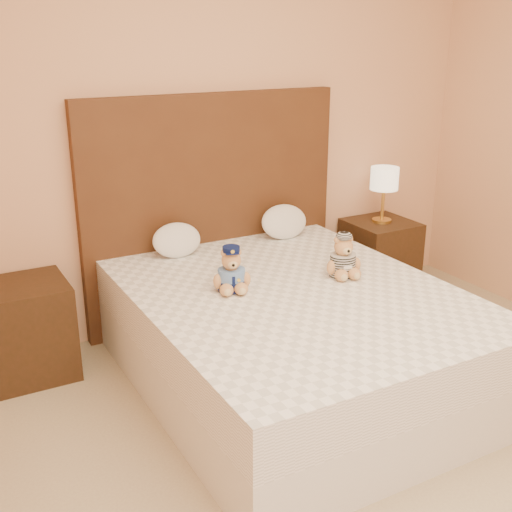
{
  "coord_description": "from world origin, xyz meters",
  "views": [
    {
      "loc": [
        -1.71,
        -1.47,
        1.86
      ],
      "look_at": [
        -0.1,
        1.45,
        0.69
      ],
      "focal_mm": 45.0,
      "sensor_mm": 36.0,
      "label": 1
    }
  ],
  "objects_px": {
    "nightstand_left": "(29,329)",
    "nightstand_right": "(379,257)",
    "pillow_left": "(177,239)",
    "teddy_police": "(231,269)",
    "lamp": "(384,181)",
    "pillow_right": "(284,220)",
    "bed": "(293,337)",
    "teddy_prisoner": "(343,256)"
  },
  "relations": [
    {
      "from": "lamp",
      "to": "pillow_right",
      "type": "distance_m",
      "value": 0.83
    },
    {
      "from": "pillow_right",
      "to": "teddy_prisoner",
      "type": "bearing_deg",
      "value": -96.28
    },
    {
      "from": "bed",
      "to": "pillow_right",
      "type": "height_order",
      "value": "pillow_right"
    },
    {
      "from": "nightstand_left",
      "to": "pillow_left",
      "type": "xyz_separation_m",
      "value": [
        0.92,
        0.03,
        0.38
      ]
    },
    {
      "from": "nightstand_left",
      "to": "nightstand_right",
      "type": "bearing_deg",
      "value": 0.0
    },
    {
      "from": "teddy_prisoner",
      "to": "pillow_right",
      "type": "relative_size",
      "value": 0.72
    },
    {
      "from": "bed",
      "to": "nightstand_right",
      "type": "distance_m",
      "value": 1.48
    },
    {
      "from": "bed",
      "to": "teddy_prisoner",
      "type": "relative_size",
      "value": 8.29
    },
    {
      "from": "pillow_left",
      "to": "pillow_right",
      "type": "height_order",
      "value": "pillow_right"
    },
    {
      "from": "teddy_police",
      "to": "pillow_right",
      "type": "distance_m",
      "value": 0.99
    },
    {
      "from": "teddy_police",
      "to": "teddy_prisoner",
      "type": "distance_m",
      "value": 0.65
    },
    {
      "from": "nightstand_left",
      "to": "pillow_right",
      "type": "distance_m",
      "value": 1.73
    },
    {
      "from": "lamp",
      "to": "teddy_prisoner",
      "type": "height_order",
      "value": "lamp"
    },
    {
      "from": "bed",
      "to": "nightstand_left",
      "type": "height_order",
      "value": "same"
    },
    {
      "from": "nightstand_right",
      "to": "teddy_police",
      "type": "distance_m",
      "value": 1.71
    },
    {
      "from": "nightstand_left",
      "to": "pillow_right",
      "type": "height_order",
      "value": "pillow_right"
    },
    {
      "from": "bed",
      "to": "nightstand_right",
      "type": "height_order",
      "value": "same"
    },
    {
      "from": "nightstand_right",
      "to": "pillow_left",
      "type": "height_order",
      "value": "pillow_left"
    },
    {
      "from": "pillow_right",
      "to": "nightstand_right",
      "type": "bearing_deg",
      "value": -2.12
    },
    {
      "from": "nightstand_left",
      "to": "lamp",
      "type": "xyz_separation_m",
      "value": [
        2.5,
        0.0,
        0.57
      ]
    },
    {
      "from": "pillow_right",
      "to": "teddy_police",
      "type": "bearing_deg",
      "value": -137.73
    },
    {
      "from": "bed",
      "to": "teddy_prisoner",
      "type": "height_order",
      "value": "teddy_prisoner"
    },
    {
      "from": "nightstand_right",
      "to": "teddy_prisoner",
      "type": "height_order",
      "value": "teddy_prisoner"
    },
    {
      "from": "bed",
      "to": "nightstand_right",
      "type": "bearing_deg",
      "value": 32.62
    },
    {
      "from": "nightstand_right",
      "to": "teddy_prisoner",
      "type": "relative_size",
      "value": 2.28
    },
    {
      "from": "pillow_left",
      "to": "bed",
      "type": "bearing_deg",
      "value": -68.31
    },
    {
      "from": "teddy_prisoner",
      "to": "pillow_left",
      "type": "xyz_separation_m",
      "value": [
        -0.68,
        0.78,
        -0.01
      ]
    },
    {
      "from": "bed",
      "to": "teddy_police",
      "type": "xyz_separation_m",
      "value": [
        -0.29,
        0.17,
        0.4
      ]
    },
    {
      "from": "bed",
      "to": "lamp",
      "type": "height_order",
      "value": "lamp"
    },
    {
      "from": "bed",
      "to": "lamp",
      "type": "xyz_separation_m",
      "value": [
        1.25,
        0.8,
        0.57
      ]
    },
    {
      "from": "nightstand_left",
      "to": "pillow_left",
      "type": "distance_m",
      "value": 1.0
    },
    {
      "from": "pillow_left",
      "to": "teddy_police",
      "type": "bearing_deg",
      "value": -86.61
    },
    {
      "from": "nightstand_left",
      "to": "pillow_left",
      "type": "bearing_deg",
      "value": 1.87
    },
    {
      "from": "teddy_police",
      "to": "nightstand_left",
      "type": "bearing_deg",
      "value": 163.53
    },
    {
      "from": "nightstand_right",
      "to": "pillow_right",
      "type": "xyz_separation_m",
      "value": [
        -0.81,
        0.03,
        0.39
      ]
    },
    {
      "from": "nightstand_right",
      "to": "pillow_left",
      "type": "xyz_separation_m",
      "value": [
        -1.58,
        0.03,
        0.38
      ]
    },
    {
      "from": "lamp",
      "to": "teddy_police",
      "type": "bearing_deg",
      "value": -157.67
    },
    {
      "from": "nightstand_left",
      "to": "lamp",
      "type": "height_order",
      "value": "lamp"
    },
    {
      "from": "nightstand_right",
      "to": "teddy_police",
      "type": "relative_size",
      "value": 2.25
    },
    {
      "from": "pillow_left",
      "to": "pillow_right",
      "type": "distance_m",
      "value": 0.77
    },
    {
      "from": "nightstand_right",
      "to": "pillow_right",
      "type": "distance_m",
      "value": 0.9
    },
    {
      "from": "bed",
      "to": "teddy_police",
      "type": "bearing_deg",
      "value": 150.09
    }
  ]
}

